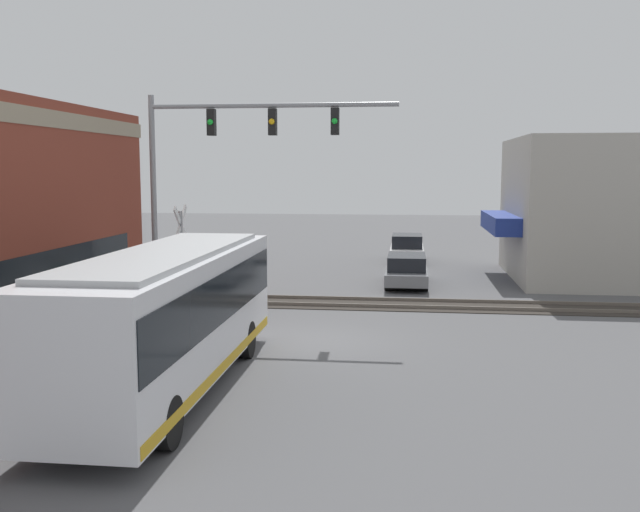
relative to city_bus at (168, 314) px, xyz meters
The scene contains 9 objects.
ground_plane 6.10m from the city_bus, 28.68° to the right, with size 120.00×120.00×0.00m, color #565659.
shop_building 23.61m from the city_bus, 37.33° to the right, with size 9.03×9.25×6.52m.
city_bus is the anchor object (origin of this frame).
traffic_signal_gantry 9.59m from the city_bus, ahead, with size 0.42×8.64×7.64m.
crossing_signal 9.78m from the city_bus, 16.24° to the left, with size 1.41×1.18×3.81m.
rail_track_near 11.60m from the city_bus, 14.14° to the right, with size 2.60×60.00×0.15m.
parked_car_grey 16.63m from the city_bus, 19.00° to the right, with size 4.64×1.82×1.38m.
parked_car_white 24.60m from the city_bus, 12.69° to the right, with size 4.47×1.82×1.52m.
pedestrian_at_crossing 9.54m from the city_bus, 12.29° to the left, with size 0.34×0.34×1.84m.
Camera 1 is at (-20.59, -2.63, 5.09)m, focal length 40.00 mm.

